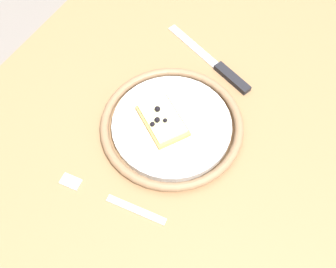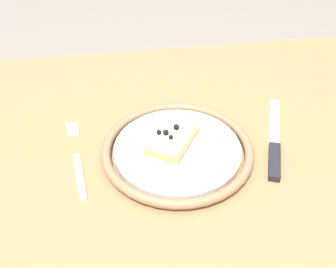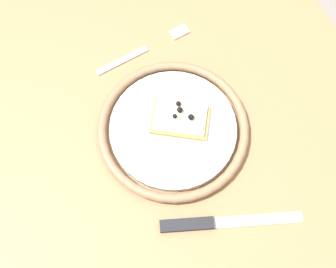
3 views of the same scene
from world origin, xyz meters
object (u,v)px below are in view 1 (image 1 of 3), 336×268
at_px(plate, 172,125).
at_px(fork, 111,199).
at_px(pizza_slice_near, 162,120).
at_px(dining_table, 177,164).
at_px(knife, 221,69).

bearing_deg(plate, fork, 173.70).
distance_m(plate, pizza_slice_near, 0.02).
distance_m(plate, fork, 0.18).
relative_size(dining_table, knife, 5.00).
xyz_separation_m(dining_table, pizza_slice_near, (0.02, 0.05, 0.10)).
relative_size(plate, knife, 1.18).
xyz_separation_m(pizza_slice_near, knife, (0.18, -0.04, -0.02)).
xyz_separation_m(plate, fork, (-0.18, 0.02, -0.01)).
bearing_deg(plate, pizza_slice_near, 112.11).
distance_m(dining_table, plate, 0.10).
bearing_deg(pizza_slice_near, knife, -10.87).
bearing_deg(dining_table, fork, 161.62).
height_order(plate, fork, plate).
xyz_separation_m(dining_table, plate, (0.03, 0.03, 0.09)).
height_order(pizza_slice_near, knife, pizza_slice_near).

